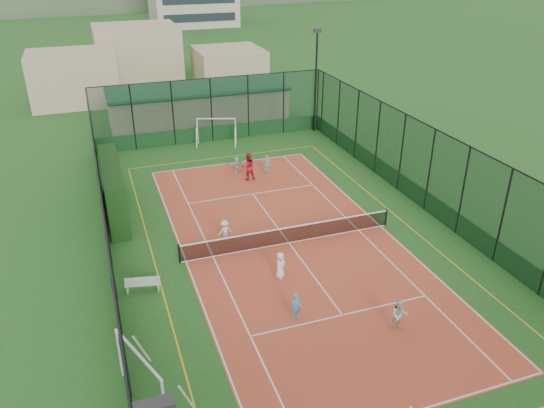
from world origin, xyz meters
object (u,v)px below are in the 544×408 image
(futsal_goal_near, at_px, (141,377))
(futsal_goal_far, at_px, (217,131))
(child_near_mid, at_px, (296,306))
(child_near_right, at_px, (399,315))
(child_far_back, at_px, (237,165))
(floodlight_ne, at_px, (316,82))
(child_far_right, at_px, (267,164))
(child_near_left, at_px, (280,265))
(child_far_left, at_px, (225,231))
(clubhouse, at_px, (198,105))
(coach, at_px, (248,167))
(white_bench, at_px, (143,283))

(futsal_goal_near, bearing_deg, futsal_goal_far, -40.77)
(child_near_mid, height_order, child_near_right, child_near_right)
(child_near_right, bearing_deg, child_near_mid, 171.66)
(child_near_right, relative_size, child_far_back, 1.22)
(floodlight_ne, xyz_separation_m, child_far_right, (-6.68, -7.39, -3.44))
(child_near_left, relative_size, child_far_left, 1.08)
(child_far_right, bearing_deg, clubhouse, -48.70)
(futsal_goal_far, distance_m, child_near_left, 19.24)
(futsal_goal_near, relative_size, child_near_mid, 2.60)
(child_far_right, distance_m, child_far_back, 2.10)
(floodlight_ne, xyz_separation_m, futsal_goal_near, (-17.18, -24.92, -3.07))
(child_near_right, bearing_deg, clubhouse, 113.65)
(floodlight_ne, xyz_separation_m, child_far_back, (-8.61, -6.58, -3.53))
(child_near_right, bearing_deg, child_far_back, 115.87)
(child_far_back, relative_size, coach, 0.62)
(futsal_goal_near, bearing_deg, coach, -49.13)
(futsal_goal_near, xyz_separation_m, child_near_right, (10.31, 0.35, -0.33))
(child_far_right, bearing_deg, child_far_back, 9.87)
(floodlight_ne, height_order, child_far_left, floodlight_ne)
(clubhouse, distance_m, child_near_left, 24.89)
(white_bench, xyz_separation_m, coach, (8.21, 10.48, 0.50))
(white_bench, bearing_deg, child_far_right, 60.52)
(child_near_mid, bearing_deg, futsal_goal_far, 75.15)
(futsal_goal_far, distance_m, child_far_left, 15.39)
(coach, bearing_deg, floodlight_ne, -137.51)
(child_near_mid, xyz_separation_m, child_near_right, (3.70, -2.02, 0.09))
(futsal_goal_far, xyz_separation_m, child_near_left, (-1.69, -19.16, -0.32))
(futsal_goal_far, relative_size, child_near_left, 2.34)
(child_near_left, bearing_deg, futsal_goal_far, 42.61)
(child_far_right, relative_size, child_far_back, 1.16)
(white_bench, distance_m, futsal_goal_far, 19.84)
(floodlight_ne, bearing_deg, child_near_left, -117.52)
(child_near_left, distance_m, child_far_right, 12.51)
(child_far_left, relative_size, child_far_back, 1.05)
(child_near_left, distance_m, child_far_back, 12.93)
(child_near_mid, xyz_separation_m, child_far_right, (3.89, 15.15, 0.05))
(futsal_goal_far, distance_m, child_far_back, 6.33)
(child_far_right, bearing_deg, child_near_mid, 108.34)
(futsal_goal_far, height_order, child_near_mid, futsal_goal_far)
(white_bench, relative_size, child_near_right, 1.10)
(futsal_goal_far, bearing_deg, child_near_left, -76.25)
(futsal_goal_near, xyz_separation_m, child_far_right, (10.51, 17.53, -0.37))
(child_near_right, xyz_separation_m, child_far_right, (0.19, 17.18, -0.04))
(child_far_right, bearing_deg, child_far_left, 90.15)
(child_near_left, relative_size, child_far_right, 0.98)
(floodlight_ne, relative_size, futsal_goal_far, 2.68)
(child_near_left, bearing_deg, child_far_left, 68.88)
(clubhouse, xyz_separation_m, coach, (0.41, -13.34, -0.63))
(coach, bearing_deg, child_near_right, 92.92)
(floodlight_ne, distance_m, clubhouse, 10.47)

